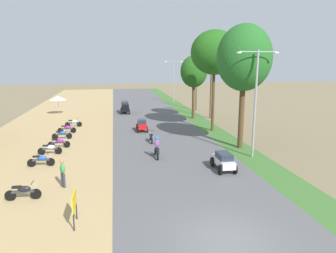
# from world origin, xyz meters

# --- Properties ---
(ground_plane) EXTENTS (180.00, 180.00, 0.00)m
(ground_plane) POSITION_xyz_m (0.00, 0.00, 0.00)
(ground_plane) COLOR #7A6B4C
(road_strip) EXTENTS (9.00, 140.00, 0.08)m
(road_strip) POSITION_xyz_m (0.00, 0.00, 0.04)
(road_strip) COLOR #565659
(road_strip) RESTS_ON ground
(parked_motorbike_nearest) EXTENTS (1.80, 0.54, 0.94)m
(parked_motorbike_nearest) POSITION_xyz_m (-9.03, 5.34, 0.55)
(parked_motorbike_nearest) COLOR black
(parked_motorbike_nearest) RESTS_ON dirt_shoulder
(parked_motorbike_second) EXTENTS (1.80, 0.54, 0.94)m
(parked_motorbike_second) POSITION_xyz_m (-9.28, 10.66, 0.55)
(parked_motorbike_second) COLOR black
(parked_motorbike_second) RESTS_ON dirt_shoulder
(parked_motorbike_third) EXTENTS (1.80, 0.54, 0.94)m
(parked_motorbike_third) POSITION_xyz_m (-9.23, 13.44, 0.55)
(parked_motorbike_third) COLOR black
(parked_motorbike_third) RESTS_ON dirt_shoulder
(parked_motorbike_fourth) EXTENTS (1.80, 0.54, 0.94)m
(parked_motorbike_fourth) POSITION_xyz_m (-8.86, 15.24, 0.55)
(parked_motorbike_fourth) COLOR black
(parked_motorbike_fourth) RESTS_ON dirt_shoulder
(parked_motorbike_fifth) EXTENTS (1.80, 0.54, 0.94)m
(parked_motorbike_fifth) POSITION_xyz_m (-9.08, 18.25, 0.55)
(parked_motorbike_fifth) COLOR black
(parked_motorbike_fifth) RESTS_ON dirt_shoulder
(parked_motorbike_sixth) EXTENTS (1.80, 0.54, 0.94)m
(parked_motorbike_sixth) POSITION_xyz_m (-8.99, 20.71, 0.55)
(parked_motorbike_sixth) COLOR black
(parked_motorbike_sixth) RESTS_ON dirt_shoulder
(parked_motorbike_seventh) EXTENTS (1.80, 0.54, 0.94)m
(parked_motorbike_seventh) POSITION_xyz_m (-8.71, 23.69, 0.55)
(parked_motorbike_seventh) COLOR black
(parked_motorbike_seventh) RESTS_ON dirt_shoulder
(street_signboard) EXTENTS (0.06, 1.30, 1.50)m
(street_signboard) POSITION_xyz_m (-6.10, 2.30, 1.11)
(street_signboard) COLOR #262628
(street_signboard) RESTS_ON dirt_shoulder
(vendor_umbrella) EXTENTS (2.20, 2.20, 2.52)m
(vendor_umbrella) POSITION_xyz_m (-11.65, 32.22, 2.31)
(vendor_umbrella) COLOR #99999E
(vendor_umbrella) RESTS_ON dirt_shoulder
(pedestrian_on_shoulder) EXTENTS (0.42, 0.43, 1.62)m
(pedestrian_on_shoulder) POSITION_xyz_m (-7.26, 6.70, 0.96)
(pedestrian_on_shoulder) COLOR #33333D
(pedestrian_on_shoulder) RESTS_ON dirt_shoulder
(median_tree_nearest) EXTENTS (4.32, 4.32, 9.89)m
(median_tree_nearest) POSITION_xyz_m (5.87, 12.76, 7.30)
(median_tree_nearest) COLOR #4C351E
(median_tree_nearest) RESTS_ON median_strip
(median_tree_second) EXTENTS (4.68, 4.68, 10.06)m
(median_tree_second) POSITION_xyz_m (5.61, 19.34, 7.91)
(median_tree_second) COLOR #4C351E
(median_tree_second) RESTS_ON median_strip
(median_tree_third) EXTENTS (3.27, 3.27, 7.74)m
(median_tree_third) POSITION_xyz_m (5.41, 26.50, 5.82)
(median_tree_third) COLOR #4C351E
(median_tree_third) RESTS_ON median_strip
(streetlamp_near) EXTENTS (3.16, 0.20, 7.82)m
(streetlamp_near) POSITION_xyz_m (5.80, 10.23, 4.57)
(streetlamp_near) COLOR gray
(streetlamp_near) RESTS_ON median_strip
(streetlamp_mid) EXTENTS (3.16, 0.20, 7.12)m
(streetlamp_mid) POSITION_xyz_m (5.80, 41.53, 4.20)
(streetlamp_mid) COLOR gray
(streetlamp_mid) RESTS_ON median_strip
(utility_pole_near) EXTENTS (1.80, 0.20, 9.08)m
(utility_pole_near) POSITION_xyz_m (7.65, 26.54, 4.73)
(utility_pole_near) COLOR brown
(utility_pole_near) RESTS_ON ground
(utility_pole_far) EXTENTS (1.80, 0.20, 8.21)m
(utility_pole_far) POSITION_xyz_m (7.53, 33.08, 4.29)
(utility_pole_far) COLOR brown
(utility_pole_far) RESTS_ON ground
(car_sedan_white) EXTENTS (1.10, 2.26, 1.19)m
(car_sedan_white) POSITION_xyz_m (2.65, 7.80, 0.74)
(car_sedan_white) COLOR silver
(car_sedan_white) RESTS_ON road_strip
(car_hatchback_red) EXTENTS (1.04, 2.00, 1.23)m
(car_hatchback_red) POSITION_xyz_m (-1.57, 20.24, 0.75)
(car_hatchback_red) COLOR red
(car_hatchback_red) RESTS_ON road_strip
(car_van_black) EXTENTS (1.19, 2.41, 1.67)m
(car_van_black) POSITION_xyz_m (-2.85, 31.73, 1.02)
(car_van_black) COLOR black
(car_van_black) RESTS_ON road_strip
(motorbike_foreground_rider) EXTENTS (0.54, 1.80, 1.66)m
(motorbike_foreground_rider) POSITION_xyz_m (-1.29, 11.17, 0.86)
(motorbike_foreground_rider) COLOR black
(motorbike_foreground_rider) RESTS_ON road_strip
(motorbike_ahead_second) EXTENTS (0.54, 1.80, 0.94)m
(motorbike_ahead_second) POSITION_xyz_m (-1.17, 15.76, 0.57)
(motorbike_ahead_second) COLOR black
(motorbike_ahead_second) RESTS_ON road_strip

